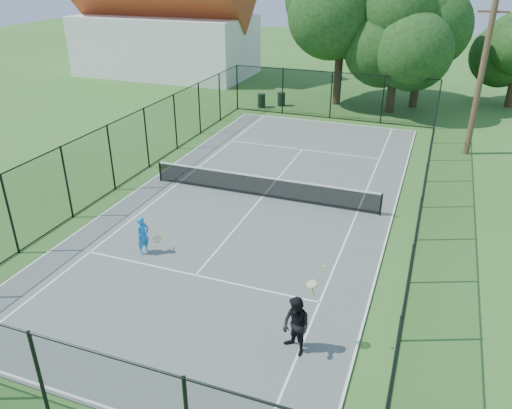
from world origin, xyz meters
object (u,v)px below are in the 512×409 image
(tennis_net, at_px, (262,186))
(trash_bin_right, at_px, (281,99))
(trash_bin_left, at_px, (261,101))
(player_black, at_px, (296,326))
(utility_pole, at_px, (481,79))
(player_blue, at_px, (143,235))

(tennis_net, distance_m, trash_bin_right, 15.44)
(trash_bin_left, bearing_deg, player_black, -68.12)
(trash_bin_left, xyz_separation_m, player_black, (9.11, -22.68, 0.42))
(tennis_net, distance_m, trash_bin_left, 14.94)
(utility_pole, distance_m, player_black, 18.41)
(tennis_net, distance_m, utility_pole, 12.70)
(trash_bin_right, distance_m, player_black, 24.87)
(tennis_net, relative_size, utility_pole, 1.30)
(utility_pole, relative_size, player_blue, 5.62)
(utility_pole, bearing_deg, trash_bin_right, 154.16)
(trash_bin_right, xyz_separation_m, player_black, (7.94, -23.56, 0.42))
(tennis_net, bearing_deg, utility_pole, 47.33)
(utility_pole, bearing_deg, tennis_net, -132.67)
(trash_bin_left, bearing_deg, utility_pole, -20.60)
(player_black, bearing_deg, tennis_net, 114.85)
(player_black, bearing_deg, utility_pole, 76.31)
(trash_bin_right, relative_size, player_blue, 0.67)
(player_blue, bearing_deg, player_black, -24.64)
(trash_bin_right, distance_m, utility_pole, 14.03)
(player_blue, bearing_deg, trash_bin_left, 98.09)
(player_blue, height_order, player_black, player_black)
(utility_pole, relative_size, player_black, 3.02)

